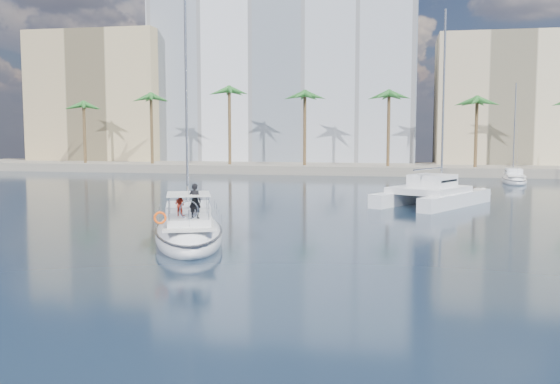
# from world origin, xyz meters

# --- Properties ---
(ground) EXTENTS (160.00, 160.00, 0.00)m
(ground) POSITION_xyz_m (0.00, 0.00, 0.00)
(ground) COLOR black
(ground) RESTS_ON ground
(quay) EXTENTS (120.00, 14.00, 1.20)m
(quay) POSITION_xyz_m (0.00, 61.00, 0.60)
(quay) COLOR gray
(quay) RESTS_ON ground
(building_modern) EXTENTS (42.00, 16.00, 28.00)m
(building_modern) POSITION_xyz_m (-12.00, 73.00, 14.00)
(building_modern) COLOR white
(building_modern) RESTS_ON ground
(building_tan_left) EXTENTS (22.00, 14.00, 22.00)m
(building_tan_left) POSITION_xyz_m (-42.00, 69.00, 11.00)
(building_tan_left) COLOR tan
(building_tan_left) RESTS_ON ground
(building_beige) EXTENTS (20.00, 14.00, 20.00)m
(building_beige) POSITION_xyz_m (22.00, 70.00, 10.00)
(building_beige) COLOR beige
(building_beige) RESTS_ON ground
(palm_left) EXTENTS (3.60, 3.60, 12.30)m
(palm_left) POSITION_xyz_m (-34.00, 57.00, 10.28)
(palm_left) COLOR brown
(palm_left) RESTS_ON ground
(palm_centre) EXTENTS (3.60, 3.60, 12.30)m
(palm_centre) POSITION_xyz_m (0.00, 57.00, 10.28)
(palm_centre) COLOR brown
(palm_centre) RESTS_ON ground
(main_sloop) EXTENTS (7.42, 12.10, 17.13)m
(main_sloop) POSITION_xyz_m (-4.32, 3.35, 0.53)
(main_sloop) COLOR white
(main_sloop) RESTS_ON ground
(catamaran) EXTENTS (10.05, 12.11, 15.96)m
(catamaran) POSITION_xyz_m (9.59, 22.91, 1.12)
(catamaran) COLOR white
(catamaran) RESTS_ON ground
(seagull) EXTENTS (1.23, 0.53, 0.23)m
(seagull) POSITION_xyz_m (-4.60, 6.04, 0.43)
(seagull) COLOR silver
(seagull) RESTS_ON ground
(moored_yacht_a) EXTENTS (3.37, 9.52, 11.90)m
(moored_yacht_a) POSITION_xyz_m (20.00, 47.00, 0.00)
(moored_yacht_a) COLOR white
(moored_yacht_a) RESTS_ON ground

